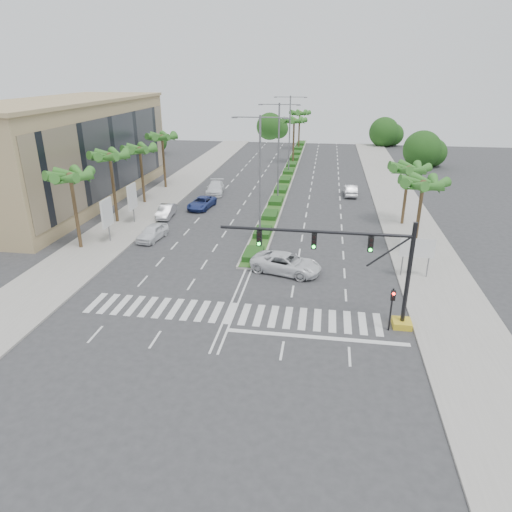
# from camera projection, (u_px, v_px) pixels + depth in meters

# --- Properties ---
(ground) EXTENTS (160.00, 160.00, 0.00)m
(ground) POSITION_uv_depth(u_px,v_px,m) (231.00, 313.00, 31.67)
(ground) COLOR #333335
(ground) RESTS_ON ground
(footpath_right) EXTENTS (6.00, 120.00, 0.15)m
(footpath_right) POSITION_uv_depth(u_px,v_px,m) (411.00, 230.00, 47.78)
(footpath_right) COLOR gray
(footpath_right) RESTS_ON ground
(footpath_left) EXTENTS (6.00, 120.00, 0.15)m
(footpath_left) POSITION_uv_depth(u_px,v_px,m) (136.00, 217.00, 52.07)
(footpath_left) COLOR gray
(footpath_left) RESTS_ON ground
(median) EXTENTS (2.20, 75.00, 0.20)m
(median) POSITION_uv_depth(u_px,v_px,m) (288.00, 175.00, 72.77)
(median) COLOR gray
(median) RESTS_ON ground
(median_grass) EXTENTS (1.80, 75.00, 0.04)m
(median_grass) POSITION_uv_depth(u_px,v_px,m) (288.00, 174.00, 72.73)
(median_grass) COLOR #27561D
(median_grass) RESTS_ON median
(building) EXTENTS (12.00, 36.00, 12.00)m
(building) POSITION_uv_depth(u_px,v_px,m) (68.00, 153.00, 56.83)
(building) COLOR tan
(building) RESTS_ON ground
(signal_gantry) EXTENTS (12.60, 1.20, 7.20)m
(signal_gantry) POSITION_uv_depth(u_px,v_px,m) (372.00, 277.00, 29.04)
(signal_gantry) COLOR gold
(signal_gantry) RESTS_ON ground
(pedestrian_signal) EXTENTS (0.28, 0.36, 3.00)m
(pedestrian_signal) POSITION_uv_depth(u_px,v_px,m) (392.00, 303.00, 28.78)
(pedestrian_signal) COLOR black
(pedestrian_signal) RESTS_ON ground
(direction_sign) EXTENTS (2.70, 0.11, 3.40)m
(direction_sign) POSITION_uv_depth(u_px,v_px,m) (417.00, 250.00, 36.14)
(direction_sign) COLOR slate
(direction_sign) RESTS_ON ground
(billboard_near) EXTENTS (0.18, 2.10, 4.35)m
(billboard_near) POSITION_uv_depth(u_px,v_px,m) (107.00, 213.00, 43.56)
(billboard_near) COLOR slate
(billboard_near) RESTS_ON ground
(billboard_far) EXTENTS (0.18, 2.10, 4.35)m
(billboard_far) POSITION_uv_depth(u_px,v_px,m) (132.00, 197.00, 49.05)
(billboard_far) COLOR slate
(billboard_far) RESTS_ON ground
(palm_left_near) EXTENTS (4.57, 4.68, 7.55)m
(palm_left_near) POSITION_uv_depth(u_px,v_px,m) (70.00, 178.00, 40.60)
(palm_left_near) COLOR brown
(palm_left_near) RESTS_ON ground
(palm_left_mid) EXTENTS (4.57, 4.68, 7.95)m
(palm_left_mid) POSITION_uv_depth(u_px,v_px,m) (110.00, 158.00, 47.77)
(palm_left_mid) COLOR brown
(palm_left_mid) RESTS_ON ground
(palm_left_far) EXTENTS (4.57, 4.68, 7.35)m
(palm_left_far) POSITION_uv_depth(u_px,v_px,m) (140.00, 151.00, 55.30)
(palm_left_far) COLOR brown
(palm_left_far) RESTS_ON ground
(palm_left_end) EXTENTS (4.57, 4.68, 7.75)m
(palm_left_end) POSITION_uv_depth(u_px,v_px,m) (162.00, 139.00, 62.47)
(palm_left_end) COLOR brown
(palm_left_end) RESTS_ON ground
(palm_right_near) EXTENTS (4.57, 4.68, 7.05)m
(palm_right_near) POSITION_uv_depth(u_px,v_px,m) (423.00, 186.00, 40.06)
(palm_right_near) COLOR brown
(palm_right_near) RESTS_ON ground
(palm_right_far) EXTENTS (4.57, 4.68, 6.75)m
(palm_right_far) POSITION_uv_depth(u_px,v_px,m) (409.00, 171.00, 47.49)
(palm_right_far) COLOR brown
(palm_right_far) RESTS_ON ground
(palm_median_a) EXTENTS (4.57, 4.68, 8.05)m
(palm_median_a) POSITION_uv_depth(u_px,v_px,m) (294.00, 122.00, 79.23)
(palm_median_a) COLOR brown
(palm_median_a) RESTS_ON ground
(palm_median_b) EXTENTS (4.57, 4.68, 8.05)m
(palm_median_b) POSITION_uv_depth(u_px,v_px,m) (300.00, 114.00, 92.94)
(palm_median_b) COLOR brown
(palm_median_b) RESTS_ON ground
(streetlight_near) EXTENTS (5.10, 0.25, 12.00)m
(streetlight_near) POSITION_uv_depth(u_px,v_px,m) (260.00, 174.00, 41.88)
(streetlight_near) COLOR slate
(streetlight_near) RESTS_ON ground
(streetlight_mid) EXTENTS (5.10, 0.25, 12.00)m
(streetlight_mid) POSITION_uv_depth(u_px,v_px,m) (279.00, 147.00, 56.51)
(streetlight_mid) COLOR slate
(streetlight_mid) RESTS_ON ground
(streetlight_far) EXTENTS (5.10, 0.25, 12.00)m
(streetlight_far) POSITION_uv_depth(u_px,v_px,m) (290.00, 131.00, 71.14)
(streetlight_far) COLOR slate
(streetlight_far) RESTS_ON ground
(car_parked_a) EXTENTS (2.33, 4.58, 1.49)m
(car_parked_a) POSITION_uv_depth(u_px,v_px,m) (152.00, 232.00, 45.12)
(car_parked_a) COLOR white
(car_parked_a) RESTS_ON ground
(car_parked_b) EXTENTS (1.81, 4.38, 1.41)m
(car_parked_b) POSITION_uv_depth(u_px,v_px,m) (166.00, 211.00, 51.98)
(car_parked_b) COLOR #BCBBC1
(car_parked_b) RESTS_ON ground
(car_parked_c) EXTENTS (2.91, 5.22, 1.38)m
(car_parked_c) POSITION_uv_depth(u_px,v_px,m) (202.00, 203.00, 55.27)
(car_parked_c) COLOR navy
(car_parked_c) RESTS_ON ground
(car_parked_d) EXTENTS (2.93, 5.66, 1.57)m
(car_parked_d) POSITION_uv_depth(u_px,v_px,m) (215.00, 188.00, 61.85)
(car_parked_d) COLOR white
(car_parked_d) RESTS_ON ground
(car_crossing) EXTENTS (6.35, 4.19, 1.62)m
(car_crossing) POSITION_uv_depth(u_px,v_px,m) (286.00, 263.00, 37.74)
(car_crossing) COLOR white
(car_crossing) RESTS_ON ground
(car_right) EXTENTS (1.79, 4.59, 1.49)m
(car_right) POSITION_uv_depth(u_px,v_px,m) (350.00, 190.00, 60.87)
(car_right) COLOR #B7B6BB
(car_right) RESTS_ON ground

